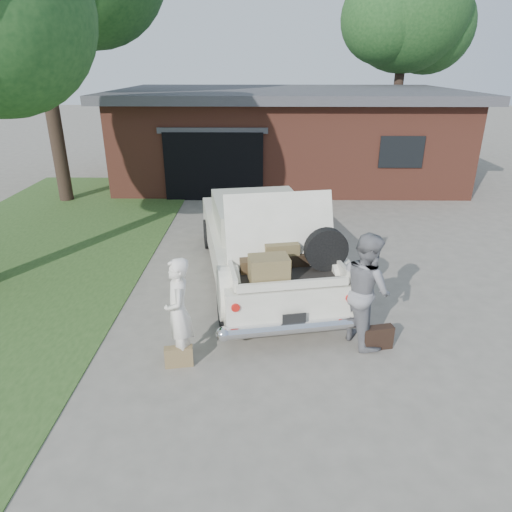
{
  "coord_description": "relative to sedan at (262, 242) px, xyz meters",
  "views": [
    {
      "loc": [
        0.13,
        -6.73,
        4.21
      ],
      "look_at": [
        0.0,
        0.6,
        1.1
      ],
      "focal_mm": 32.0,
      "sensor_mm": 36.0,
      "label": 1
    }
  ],
  "objects": [
    {
      "name": "ground",
      "position": [
        -0.1,
        -2.01,
        -0.82
      ],
      "size": [
        90.0,
        90.0,
        0.0
      ],
      "primitive_type": "plane",
      "color": "gray",
      "rests_on": "ground"
    },
    {
      "name": "grass_strip",
      "position": [
        -5.6,
        0.99,
        -0.81
      ],
      "size": [
        6.0,
        16.0,
        0.02
      ],
      "primitive_type": "cube",
      "color": "#2D4C1E",
      "rests_on": "ground"
    },
    {
      "name": "house",
      "position": [
        0.88,
        9.46,
        0.85
      ],
      "size": [
        12.8,
        7.8,
        3.3
      ],
      "color": "brown",
      "rests_on": "ground"
    },
    {
      "name": "tree_right",
      "position": [
        6.38,
        14.11,
        5.36
      ],
      "size": [
        6.27,
        5.45,
        9.19
      ],
      "color": "#38281E",
      "rests_on": "ground"
    },
    {
      "name": "sedan",
      "position": [
        0.0,
        0.0,
        0.0
      ],
      "size": [
        3.15,
        5.9,
        2.25
      ],
      "rotation": [
        0.0,
        0.0,
        0.19
      ],
      "color": "white",
      "rests_on": "ground"
    },
    {
      "name": "woman_left",
      "position": [
        -1.21,
        -2.92,
        0.02
      ],
      "size": [
        0.53,
        0.69,
        1.68
      ],
      "primitive_type": "imported",
      "rotation": [
        0.0,
        0.0,
        -1.34
      ],
      "color": "white",
      "rests_on": "ground"
    },
    {
      "name": "woman_right",
      "position": [
        1.64,
        -2.33,
        0.11
      ],
      "size": [
        1.01,
        1.11,
        1.87
      ],
      "primitive_type": "imported",
      "rotation": [
        0.0,
        0.0,
        1.97
      ],
      "color": "gray",
      "rests_on": "ground"
    },
    {
      "name": "suitcase_left",
      "position": [
        -1.23,
        -3.07,
        -0.66
      ],
      "size": [
        0.44,
        0.2,
        0.32
      ],
      "primitive_type": "cube",
      "rotation": [
        0.0,
        0.0,
        0.17
      ],
      "color": "olive",
      "rests_on": "ground"
    },
    {
      "name": "suitcase_right",
      "position": [
        1.84,
        -2.56,
        -0.63
      ],
      "size": [
        0.53,
        0.27,
        0.39
      ],
      "primitive_type": "cube",
      "rotation": [
        0.0,
        0.0,
        0.23
      ],
      "color": "black",
      "rests_on": "ground"
    }
  ]
}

